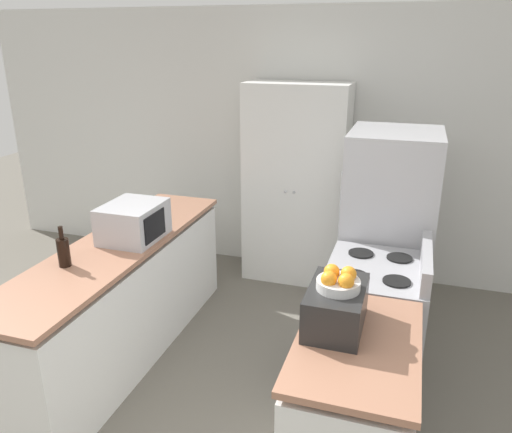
{
  "coord_description": "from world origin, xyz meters",
  "views": [
    {
      "loc": [
        1.07,
        -1.55,
        2.3
      ],
      "look_at": [
        0.0,
        1.78,
        1.05
      ],
      "focal_mm": 35.0,
      "sensor_mm": 36.0,
      "label": 1
    }
  ],
  "objects_px": {
    "pantry_cabinet": "(296,185)",
    "fruit_bowl": "(339,281)",
    "refrigerator": "(388,235)",
    "microwave": "(133,222)",
    "wine_bottle": "(64,251)",
    "toaster_oven": "(336,307)",
    "stove": "(372,327)"
  },
  "relations": [
    {
      "from": "refrigerator",
      "to": "fruit_bowl",
      "type": "distance_m",
      "value": 1.62
    },
    {
      "from": "pantry_cabinet",
      "to": "refrigerator",
      "type": "height_order",
      "value": "pantry_cabinet"
    },
    {
      "from": "pantry_cabinet",
      "to": "stove",
      "type": "relative_size",
      "value": 1.81
    },
    {
      "from": "refrigerator",
      "to": "wine_bottle",
      "type": "bearing_deg",
      "value": -144.7
    },
    {
      "from": "wine_bottle",
      "to": "fruit_bowl",
      "type": "relative_size",
      "value": 1.25
    },
    {
      "from": "wine_bottle",
      "to": "pantry_cabinet",
      "type": "bearing_deg",
      "value": 64.03
    },
    {
      "from": "microwave",
      "to": "wine_bottle",
      "type": "distance_m",
      "value": 0.58
    },
    {
      "from": "refrigerator",
      "to": "toaster_oven",
      "type": "relative_size",
      "value": 3.78
    },
    {
      "from": "stove",
      "to": "fruit_bowl",
      "type": "bearing_deg",
      "value": -100.32
    },
    {
      "from": "stove",
      "to": "toaster_oven",
      "type": "xyz_separation_m",
      "value": [
        -0.15,
        -0.78,
        0.56
      ]
    },
    {
      "from": "pantry_cabinet",
      "to": "microwave",
      "type": "distance_m",
      "value": 1.78
    },
    {
      "from": "microwave",
      "to": "fruit_bowl",
      "type": "bearing_deg",
      "value": -24.91
    },
    {
      "from": "refrigerator",
      "to": "stove",
      "type": "bearing_deg",
      "value": -91.15
    },
    {
      "from": "stove",
      "to": "microwave",
      "type": "xyz_separation_m",
      "value": [
        -1.75,
        -0.05,
        0.58
      ]
    },
    {
      "from": "refrigerator",
      "to": "wine_bottle",
      "type": "height_order",
      "value": "refrigerator"
    },
    {
      "from": "stove",
      "to": "microwave",
      "type": "height_order",
      "value": "microwave"
    },
    {
      "from": "refrigerator",
      "to": "microwave",
      "type": "bearing_deg",
      "value": -154.8
    },
    {
      "from": "microwave",
      "to": "fruit_bowl",
      "type": "relative_size",
      "value": 2.11
    },
    {
      "from": "toaster_oven",
      "to": "fruit_bowl",
      "type": "relative_size",
      "value": 2.01
    },
    {
      "from": "refrigerator",
      "to": "wine_bottle",
      "type": "xyz_separation_m",
      "value": [
        -1.95,
        -1.38,
        0.18
      ]
    },
    {
      "from": "pantry_cabinet",
      "to": "microwave",
      "type": "xyz_separation_m",
      "value": [
        -0.84,
        -1.56,
        0.08
      ]
    },
    {
      "from": "pantry_cabinet",
      "to": "toaster_oven",
      "type": "distance_m",
      "value": 2.42
    },
    {
      "from": "wine_bottle",
      "to": "toaster_oven",
      "type": "distance_m",
      "value": 1.8
    },
    {
      "from": "pantry_cabinet",
      "to": "fruit_bowl",
      "type": "bearing_deg",
      "value": -71.67
    },
    {
      "from": "refrigerator",
      "to": "microwave",
      "type": "height_order",
      "value": "refrigerator"
    },
    {
      "from": "toaster_oven",
      "to": "fruit_bowl",
      "type": "distance_m",
      "value": 0.16
    },
    {
      "from": "refrigerator",
      "to": "toaster_oven",
      "type": "bearing_deg",
      "value": -96.13
    },
    {
      "from": "pantry_cabinet",
      "to": "fruit_bowl",
      "type": "distance_m",
      "value": 2.44
    },
    {
      "from": "pantry_cabinet",
      "to": "toaster_oven",
      "type": "height_order",
      "value": "pantry_cabinet"
    },
    {
      "from": "pantry_cabinet",
      "to": "fruit_bowl",
      "type": "xyz_separation_m",
      "value": [
        0.76,
        -2.31,
        0.21
      ]
    },
    {
      "from": "stove",
      "to": "refrigerator",
      "type": "xyz_separation_m",
      "value": [
        0.02,
        0.79,
        0.37
      ]
    },
    {
      "from": "microwave",
      "to": "stove",
      "type": "bearing_deg",
      "value": 1.52
    }
  ]
}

